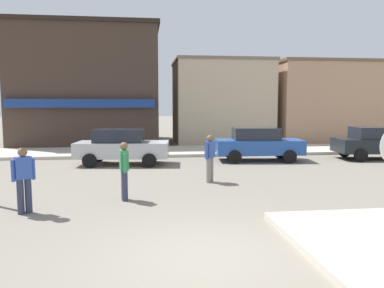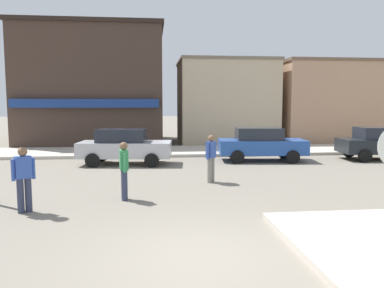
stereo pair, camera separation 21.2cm
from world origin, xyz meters
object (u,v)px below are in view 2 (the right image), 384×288
(pedestrian_crossing_far, at_px, (124,169))
(pedestrian_kerb_side, at_px, (211,157))
(parked_car_third, at_px, (382,143))
(parked_car_nearest, at_px, (124,146))
(parked_car_second, at_px, (261,144))
(pedestrian_crossing_near, at_px, (24,178))

(pedestrian_crossing_far, relative_size, pedestrian_kerb_side, 1.00)
(parked_car_third, bearing_deg, pedestrian_kerb_side, -154.10)
(parked_car_nearest, relative_size, pedestrian_crossing_far, 2.58)
(parked_car_nearest, relative_size, parked_car_third, 1.01)
(parked_car_nearest, bearing_deg, parked_car_second, 3.25)
(parked_car_third, distance_m, pedestrian_crossing_near, 15.86)
(parked_car_nearest, bearing_deg, pedestrian_kerb_side, -52.92)
(parked_car_third, bearing_deg, parked_car_second, 177.69)
(parked_car_nearest, distance_m, pedestrian_kerb_side, 5.30)
(parked_car_nearest, bearing_deg, parked_car_third, 0.57)
(parked_car_third, distance_m, pedestrian_crossing_far, 13.34)
(pedestrian_crossing_near, bearing_deg, parked_car_nearest, 75.52)
(parked_car_third, relative_size, pedestrian_kerb_side, 2.57)
(parked_car_second, height_order, parked_car_third, same)
(pedestrian_crossing_near, distance_m, pedestrian_crossing_far, 2.53)
(parked_car_third, height_order, pedestrian_crossing_far, pedestrian_crossing_far)
(pedestrian_crossing_far, bearing_deg, parked_car_nearest, 94.08)
(parked_car_nearest, bearing_deg, pedestrian_crossing_far, -85.92)
(pedestrian_crossing_near, bearing_deg, pedestrian_kerb_side, 31.08)
(pedestrian_crossing_far, bearing_deg, pedestrian_kerb_side, 37.12)
(parked_car_third, bearing_deg, pedestrian_crossing_near, -152.17)
(pedestrian_crossing_near, bearing_deg, parked_car_third, 27.83)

